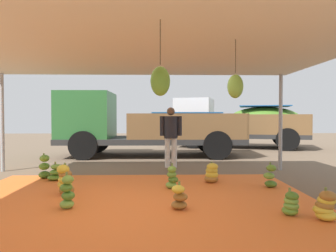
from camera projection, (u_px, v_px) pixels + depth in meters
name	position (u px, v px, depth m)	size (l,w,h in m)	color
ground_plane	(143.00, 173.00, 8.08)	(40.00, 40.00, 0.00)	brown
tarp_orange	(132.00, 205.00, 5.09)	(6.45, 5.28, 0.01)	orange
tent_canopy	(132.00, 45.00, 4.92)	(8.00, 7.00, 2.71)	#9EA0A5
banana_bunch_0	(44.00, 167.00, 7.30)	(0.32, 0.32, 0.60)	#477523
banana_bunch_1	(179.00, 198.00, 4.82)	(0.33, 0.36, 0.45)	#996628
banana_bunch_2	(56.00, 173.00, 7.07)	(0.43, 0.41, 0.43)	#518428
banana_bunch_3	(212.00, 173.00, 6.83)	(0.44, 0.44, 0.47)	#996628
banana_bunch_4	(326.00, 206.00, 4.32)	(0.42, 0.41, 0.47)	gold
banana_bunch_6	(172.00, 178.00, 6.24)	(0.33, 0.31, 0.52)	#75A83D
banana_bunch_7	(67.00, 193.00, 4.86)	(0.32, 0.32, 0.59)	#75A83D
banana_bunch_8	(291.00, 204.00, 4.53)	(0.32, 0.32, 0.41)	#60932D
banana_bunch_9	(65.00, 180.00, 5.74)	(0.34, 0.35, 0.60)	#996628
banana_bunch_11	(270.00, 177.00, 6.36)	(0.35, 0.35, 0.52)	#477523
cargo_truck_main	(142.00, 125.00, 11.60)	(6.83, 2.51, 2.40)	#2D2D2D
cargo_truck_far	(236.00, 122.00, 15.02)	(6.61, 4.14, 2.40)	#2D2D2D
worker_0	(171.00, 132.00, 8.91)	(0.64, 0.39, 1.76)	silver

